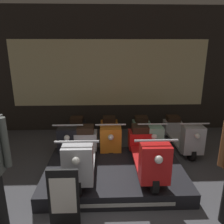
# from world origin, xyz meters

# --- Properties ---
(shop_wall_back) EXTENTS (9.18, 0.09, 3.20)m
(shop_wall_back) POSITION_xyz_m (0.00, 3.99, 1.60)
(shop_wall_back) COLOR #28231E
(shop_wall_back) RESTS_ON ground_plane
(display_platform) EXTENTS (2.35, 1.57, 0.24)m
(display_platform) POSITION_xyz_m (0.03, 1.52, 0.12)
(display_platform) COLOR black
(display_platform) RESTS_ON ground_plane
(scooter_display_left) EXTENTS (0.59, 1.71, 0.80)m
(scooter_display_left) POSITION_xyz_m (-0.50, 1.50, 0.55)
(scooter_display_left) COLOR black
(scooter_display_left) RESTS_ON display_platform
(scooter_display_right) EXTENTS (0.59, 1.71, 0.80)m
(scooter_display_right) POSITION_xyz_m (0.56, 1.50, 0.55)
(scooter_display_right) COLOR black
(scooter_display_right) RESTS_ON display_platform
(scooter_backrow_0) EXTENTS (0.59, 1.71, 0.80)m
(scooter_backrow_0) POSITION_xyz_m (-0.83, 2.78, 0.31)
(scooter_backrow_0) COLOR black
(scooter_backrow_0) RESTS_ON ground_plane
(scooter_backrow_1) EXTENTS (0.59, 1.71, 0.80)m
(scooter_backrow_1) POSITION_xyz_m (-0.02, 2.78, 0.31)
(scooter_backrow_1) COLOR black
(scooter_backrow_1) RESTS_ON ground_plane
(scooter_backrow_2) EXTENTS (0.59, 1.71, 0.80)m
(scooter_backrow_2) POSITION_xyz_m (0.80, 2.78, 0.31)
(scooter_backrow_2) COLOR black
(scooter_backrow_2) RESTS_ON ground_plane
(scooter_backrow_3) EXTENTS (0.59, 1.71, 0.80)m
(scooter_backrow_3) POSITION_xyz_m (1.62, 2.78, 0.31)
(scooter_backrow_3) COLOR black
(scooter_backrow_3) RESTS_ON ground_plane
(price_sign_board) EXTENTS (0.38, 0.04, 0.83)m
(price_sign_board) POSITION_xyz_m (-0.64, 0.50, 0.42)
(price_sign_board) COLOR black
(price_sign_board) RESTS_ON ground_plane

